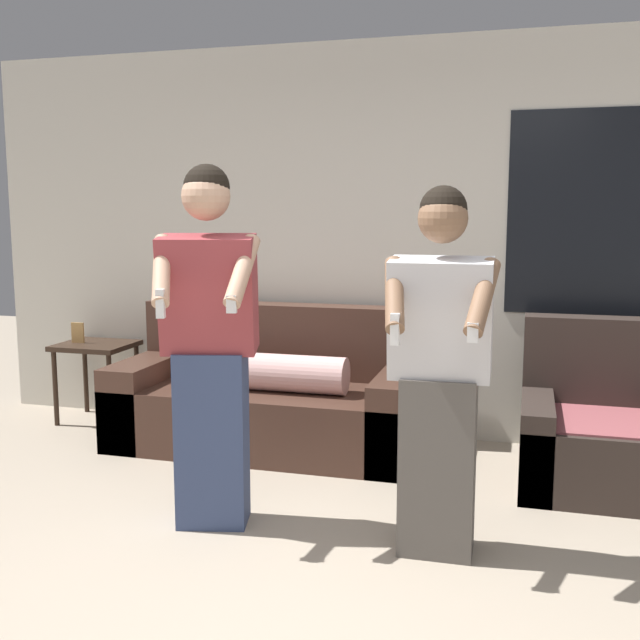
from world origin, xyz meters
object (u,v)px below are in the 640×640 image
(side_table, at_px, (96,355))
(person_right, at_px, (439,374))
(armchair, at_px, (600,434))
(couch, at_px, (272,399))
(person_left, at_px, (210,346))

(side_table, distance_m, person_right, 3.13)
(armchair, relative_size, person_right, 0.56)
(armchair, bearing_deg, side_table, 173.83)
(couch, distance_m, person_right, 1.91)
(side_table, bearing_deg, person_right, -29.24)
(side_table, bearing_deg, armchair, -6.17)
(couch, xyz_separation_m, person_right, (1.26, -1.33, 0.53))
(person_left, bearing_deg, armchair, 30.29)
(side_table, bearing_deg, person_left, -43.23)
(armchair, bearing_deg, couch, 174.76)
(couch, height_order, person_left, person_left)
(side_table, xyz_separation_m, person_left, (1.59, -1.50, 0.40))
(couch, distance_m, side_table, 1.48)
(couch, bearing_deg, person_left, -83.87)
(couch, xyz_separation_m, armchair, (2.06, -0.19, -0.02))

